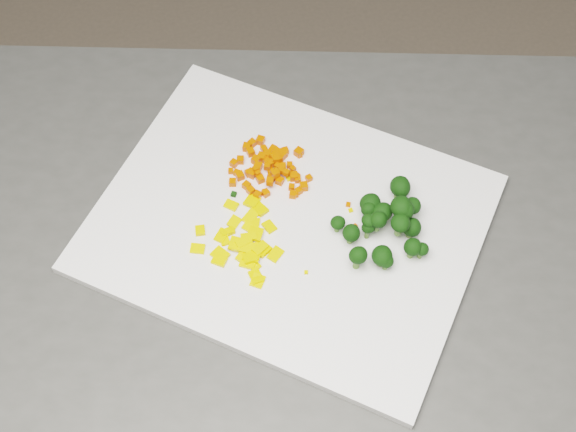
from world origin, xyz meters
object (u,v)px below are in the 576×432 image
object	(u,v)px
carrot_pile	(270,166)
pepper_pile	(244,239)
counter_block	(303,384)
broccoli_pile	(381,217)
cutting_board	(288,223)

from	to	relation	value
carrot_pile	pepper_pile	bearing A→B (deg)	-122.64
counter_block	broccoli_pile	size ratio (longest dim) A/B	7.78
counter_block	cutting_board	bearing A→B (deg)	107.10
counter_block	broccoli_pile	distance (m)	0.50
pepper_pile	broccoli_pile	distance (m)	0.16
cutting_board	carrot_pile	size ratio (longest dim) A/B	4.50
counter_block	cutting_board	world-z (taller)	cutting_board
broccoli_pile	carrot_pile	bearing A→B (deg)	131.88
counter_block	carrot_pile	distance (m)	0.49
cutting_board	broccoli_pile	bearing A→B (deg)	-22.34
cutting_board	pepper_pile	xyz separation A→B (m)	(-0.06, -0.01, 0.01)
cutting_board	broccoli_pile	size ratio (longest dim) A/B	3.75
carrot_pile	counter_block	bearing A→B (deg)	-82.55
counter_block	broccoli_pile	bearing A→B (deg)	1.20
counter_block	cutting_board	size ratio (longest dim) A/B	2.07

